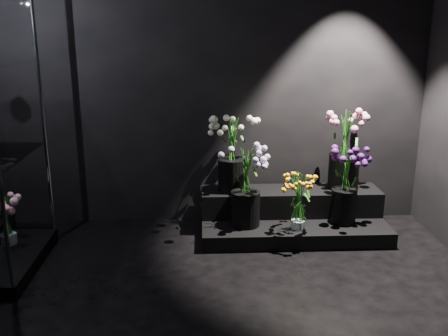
{
  "coord_description": "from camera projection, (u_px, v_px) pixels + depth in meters",
  "views": [
    {
      "loc": [
        -0.07,
        -2.56,
        1.82
      ],
      "look_at": [
        0.1,
        1.2,
        0.74
      ],
      "focal_mm": 40.0,
      "sensor_mm": 36.0,
      "label": 1
    }
  ],
  "objects": [
    {
      "name": "wall_back",
      "position": [
        209.0,
        74.0,
        4.5
      ],
      "size": [
        4.0,
        0.0,
        4.0
      ],
      "primitive_type": "plane",
      "rotation": [
        1.57,
        0.0,
        0.0
      ],
      "color": "black",
      "rests_on": "floor"
    },
    {
      "name": "display_riser",
      "position": [
        292.0,
        215.0,
        4.56
      ],
      "size": [
        1.64,
        0.73,
        0.37
      ],
      "color": "black",
      "rests_on": "floor"
    },
    {
      "name": "bouquet_orange_bells",
      "position": [
        299.0,
        199.0,
        4.22
      ],
      "size": [
        0.36,
        0.36,
        0.52
      ],
      "rotation": [
        0.0,
        0.0,
        0.32
      ],
      "color": "white",
      "rests_on": "display_riser"
    },
    {
      "name": "bouquet_lilac",
      "position": [
        246.0,
        182.0,
        4.27
      ],
      "size": [
        0.43,
        0.43,
        0.7
      ],
      "rotation": [
        0.0,
        0.0,
        -0.17
      ],
      "color": "black",
      "rests_on": "display_riser"
    },
    {
      "name": "bouquet_purple",
      "position": [
        345.0,
        181.0,
        4.33
      ],
      "size": [
        0.36,
        0.36,
        0.68
      ],
      "rotation": [
        0.0,
        0.0,
        0.16
      ],
      "color": "black",
      "rests_on": "display_riser"
    },
    {
      "name": "bouquet_cream_roses",
      "position": [
        232.0,
        150.0,
        4.47
      ],
      "size": [
        0.5,
        0.5,
        0.67
      ],
      "rotation": [
        0.0,
        0.0,
        0.4
      ],
      "color": "black",
      "rests_on": "display_riser"
    },
    {
      "name": "bouquet_pink_roses",
      "position": [
        345.0,
        146.0,
        4.53
      ],
      "size": [
        0.46,
        0.46,
        0.72
      ],
      "rotation": [
        0.0,
        0.0,
        -0.36
      ],
      "color": "black",
      "rests_on": "display_riser"
    },
    {
      "name": "bouquet_case_base_pink",
      "position": [
        6.0,
        217.0,
        4.01
      ],
      "size": [
        0.4,
        0.4,
        0.43
      ],
      "rotation": [
        0.0,
        0.0,
        -0.33
      ],
      "color": "white",
      "rests_on": "display_case"
    }
  ]
}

